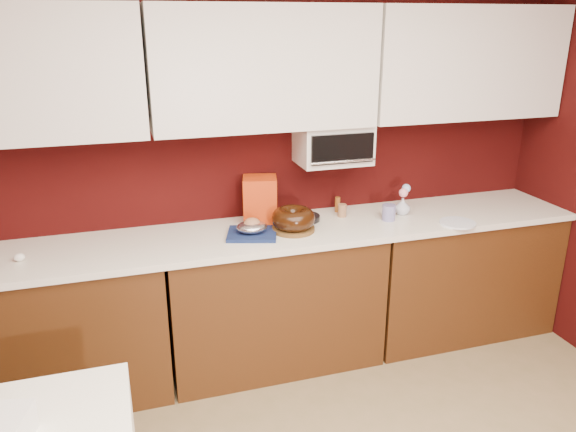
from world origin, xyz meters
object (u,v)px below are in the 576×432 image
(bundt_cake, at_px, (293,218))
(pandoro_box, at_px, (260,199))
(flower_vase, at_px, (402,205))
(foil_ham_nest, at_px, (252,227))
(coffee_mug, at_px, (388,211))
(toaster_oven, at_px, (333,144))
(blue_jar, at_px, (389,213))

(bundt_cake, relative_size, pandoro_box, 0.92)
(flower_vase, bearing_deg, pandoro_box, 169.89)
(foil_ham_nest, relative_size, coffee_mug, 2.05)
(toaster_oven, xyz_separation_m, pandoro_box, (-0.47, 0.04, -0.33))
(coffee_mug, relative_size, blue_jar, 0.88)
(bundt_cake, height_order, blue_jar, bundt_cake)
(blue_jar, distance_m, flower_vase, 0.16)
(toaster_oven, distance_m, pandoro_box, 0.58)
(coffee_mug, height_order, blue_jar, blue_jar)
(pandoro_box, distance_m, blue_jar, 0.82)
(bundt_cake, height_order, foil_ham_nest, bundt_cake)
(bundt_cake, relative_size, foil_ham_nest, 1.43)
(bundt_cake, relative_size, flower_vase, 2.11)
(coffee_mug, bearing_deg, flower_vase, 10.93)
(toaster_oven, height_order, flower_vase, toaster_oven)
(pandoro_box, bearing_deg, toaster_oven, 9.93)
(blue_jar, bearing_deg, flower_vase, 28.86)
(pandoro_box, distance_m, coffee_mug, 0.83)
(foil_ham_nest, distance_m, flower_vase, 1.04)
(bundt_cake, bearing_deg, toaster_oven, 32.35)
(pandoro_box, bearing_deg, blue_jar, -2.83)
(foil_ham_nest, bearing_deg, toaster_oven, 19.89)
(blue_jar, height_order, flower_vase, flower_vase)
(toaster_oven, xyz_separation_m, foil_ham_nest, (-0.59, -0.21, -0.42))
(coffee_mug, bearing_deg, toaster_oven, 155.37)
(foil_ham_nest, xyz_separation_m, coffee_mug, (0.92, 0.06, -0.01))
(blue_jar, bearing_deg, bundt_cake, -179.80)
(pandoro_box, height_order, flower_vase, pandoro_box)
(coffee_mug, bearing_deg, bundt_cake, -175.23)
(pandoro_box, bearing_deg, flower_vase, 4.08)
(foil_ham_nest, distance_m, blue_jar, 0.90)
(bundt_cake, relative_size, blue_jar, 2.59)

